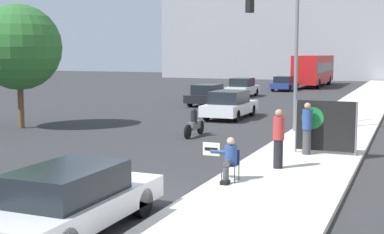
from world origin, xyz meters
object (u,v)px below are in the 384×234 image
at_px(motorcycle_on_road, 194,124).
at_px(street_tree_near_curb, 19,47).
at_px(pedestrian_behind, 307,128).
at_px(traffic_light_pole, 279,33).
at_px(car_on_road_far_lane, 284,83).
at_px(seated_protester, 229,158).
at_px(parked_car_curbside, 71,199).
at_px(protest_banner, 325,126).
at_px(car_on_road_distant, 243,87).
at_px(car_on_road_nearest, 230,105).
at_px(car_on_road_midblock, 208,95).
at_px(jogger_on_sidewalk, 278,138).
at_px(city_bus_on_road, 314,69).

xyz_separation_m(motorcycle_on_road, street_tree_near_curb, (-8.62, -0.78, 3.31)).
distance_m(pedestrian_behind, traffic_light_pole, 7.24).
bearing_deg(car_on_road_far_lane, seated_protester, -79.44).
bearing_deg(pedestrian_behind, parked_car_curbside, 99.67).
bearing_deg(car_on_road_far_lane, street_tree_near_curb, -100.99).
bearing_deg(protest_banner, car_on_road_distant, 113.28).
relative_size(pedestrian_behind, car_on_road_far_lane, 0.43).
bearing_deg(car_on_road_nearest, car_on_road_far_lane, 95.37).
bearing_deg(street_tree_near_curb, protest_banner, -7.50).
bearing_deg(car_on_road_distant, car_on_road_midblock, -90.59).
relative_size(traffic_light_pole, car_on_road_far_lane, 1.56).
xyz_separation_m(seated_protester, car_on_road_far_lane, (-6.92, 37.11, -0.07)).
distance_m(jogger_on_sidewalk, parked_car_curbside, 7.37).
relative_size(car_on_road_far_lane, motorcycle_on_road, 2.01).
height_order(seated_protester, pedestrian_behind, pedestrian_behind).
relative_size(jogger_on_sidewalk, pedestrian_behind, 1.01).
height_order(city_bus_on_road, motorcycle_on_road, city_bus_on_road).
relative_size(pedestrian_behind, car_on_road_distant, 0.42).
bearing_deg(seated_protester, jogger_on_sidewalk, 72.31).
distance_m(seated_protester, traffic_light_pole, 11.27).
height_order(city_bus_on_road, street_tree_near_curb, street_tree_near_curb).
height_order(protest_banner, street_tree_near_curb, street_tree_near_curb).
relative_size(seated_protester, car_on_road_nearest, 0.25).
relative_size(jogger_on_sidewalk, car_on_road_nearest, 0.38).
bearing_deg(street_tree_near_curb, seated_protester, -28.43).
xyz_separation_m(traffic_light_pole, street_tree_near_curb, (-11.58, -3.66, -0.63)).
height_order(traffic_light_pole, car_on_road_midblock, traffic_light_pole).
height_order(seated_protester, street_tree_near_curb, street_tree_near_curb).
relative_size(seated_protester, street_tree_near_curb, 0.20).
distance_m(parked_car_curbside, car_on_road_far_lane, 42.23).
height_order(parked_car_curbside, motorcycle_on_road, parked_car_curbside).
relative_size(traffic_light_pole, car_on_road_nearest, 1.38).
height_order(car_on_road_midblock, car_on_road_far_lane, car_on_road_midblock).
distance_m(pedestrian_behind, car_on_road_distant, 26.15).
xyz_separation_m(pedestrian_behind, parked_car_curbside, (-2.90, -9.47, -0.36)).
distance_m(protest_banner, car_on_road_distant, 26.05).
height_order(pedestrian_behind, parked_car_curbside, pedestrian_behind).
xyz_separation_m(pedestrian_behind, protest_banner, (0.55, 0.33, 0.06)).
bearing_deg(motorcycle_on_road, car_on_road_nearest, 95.35).
distance_m(protest_banner, motorcycle_on_road, 6.54).
xyz_separation_m(car_on_road_distant, motorcycle_on_road, (4.37, -21.23, -0.23)).
relative_size(parked_car_curbside, car_on_road_far_lane, 1.11).
relative_size(car_on_road_distant, car_on_road_far_lane, 1.01).
bearing_deg(parked_car_curbside, protest_banner, 70.60).
xyz_separation_m(pedestrian_behind, city_bus_on_road, (-6.71, 40.44, 0.86)).
relative_size(car_on_road_far_lane, city_bus_on_road, 0.35).
bearing_deg(car_on_road_far_lane, city_bus_on_road, 79.91).
distance_m(jogger_on_sidewalk, car_on_road_midblock, 21.19).
distance_m(car_on_road_distant, city_bus_on_road, 16.50).
xyz_separation_m(car_on_road_nearest, car_on_road_far_lane, (-2.13, 22.69, -0.05)).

